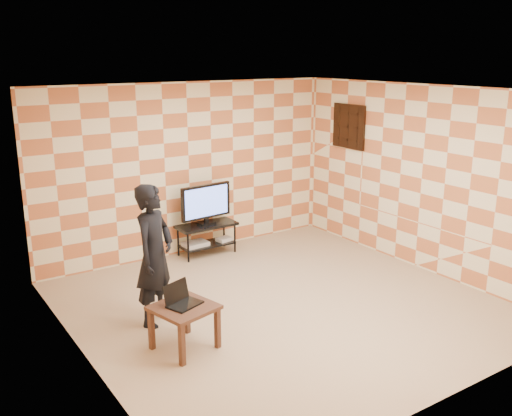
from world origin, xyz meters
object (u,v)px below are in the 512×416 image
(side_table, at_px, (184,313))
(tv, at_px, (206,202))
(person, at_px, (154,255))
(tv_stand, at_px, (207,232))

(side_table, bearing_deg, tv, 56.42)
(side_table, bearing_deg, person, 88.64)
(side_table, bearing_deg, tv_stand, 56.45)
(side_table, height_order, person, person)
(side_table, distance_m, person, 0.88)
(tv, distance_m, side_table, 3.05)
(tv, relative_size, side_table, 1.20)
(tv_stand, bearing_deg, person, -133.32)
(tv_stand, distance_m, side_table, 3.02)
(tv_stand, bearing_deg, tv, -95.09)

